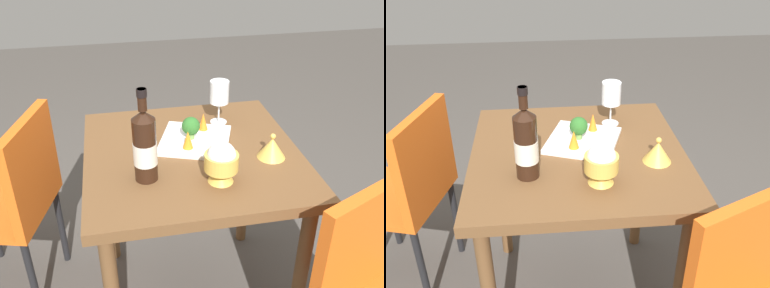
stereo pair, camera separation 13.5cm
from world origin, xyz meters
TOP-DOWN VIEW (x-y plane):
  - dining_table at (0.00, 0.00)m, footprint 0.77×0.77m
  - chair_near_window at (-0.53, -0.47)m, footprint 0.53×0.53m
  - chair_by_wall at (0.20, 0.67)m, footprint 0.49×0.49m
  - wine_bottle at (-0.14, 0.18)m, footprint 0.08×0.08m
  - wine_glass at (0.21, -0.15)m, footprint 0.08×0.08m
  - rice_bowl at (-0.20, -0.05)m, footprint 0.11×0.11m
  - rice_bowl_lid at (-0.09, -0.27)m, footprint 0.10×0.10m
  - serving_plate at (0.06, -0.02)m, footprint 0.32×0.32m
  - broccoli_floret at (0.07, -0.01)m, footprint 0.07×0.07m
  - carrot_garnish_left at (-0.00, 0.02)m, footprint 0.04×0.04m
  - carrot_garnish_right at (0.13, -0.07)m, footprint 0.04×0.04m

SIDE VIEW (x-z plane):
  - chair_near_window at x=-0.53m, z-range 0.10..0.95m
  - chair_by_wall at x=0.20m, z-range 0.10..0.95m
  - dining_table at x=0.00m, z-range 0.27..1.03m
  - serving_plate at x=0.06m, z-range 0.76..0.77m
  - rice_bowl_lid at x=-0.09m, z-range 0.75..0.84m
  - carrot_garnish_left at x=0.00m, z-range 0.77..0.84m
  - carrot_garnish_right at x=0.13m, z-range 0.77..0.84m
  - broccoli_floret at x=0.07m, z-range 0.78..0.87m
  - rice_bowl at x=-0.20m, z-range 0.76..0.90m
  - wine_bottle at x=-0.14m, z-range 0.72..1.04m
  - wine_glass at x=0.21m, z-range 0.80..0.98m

